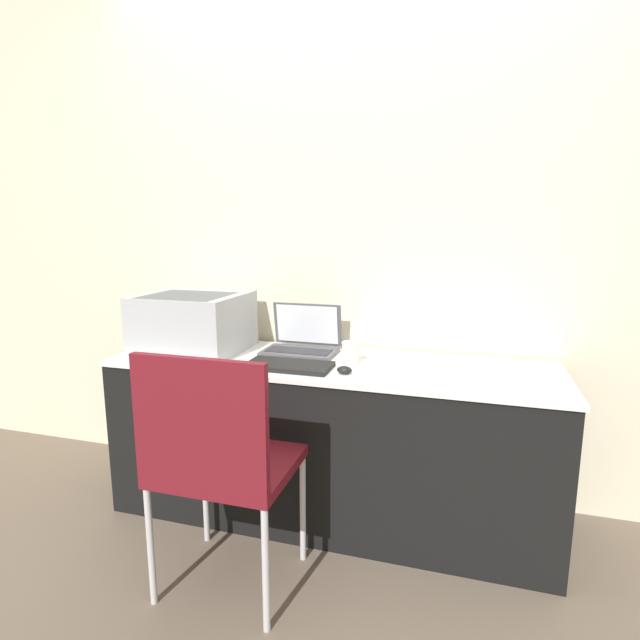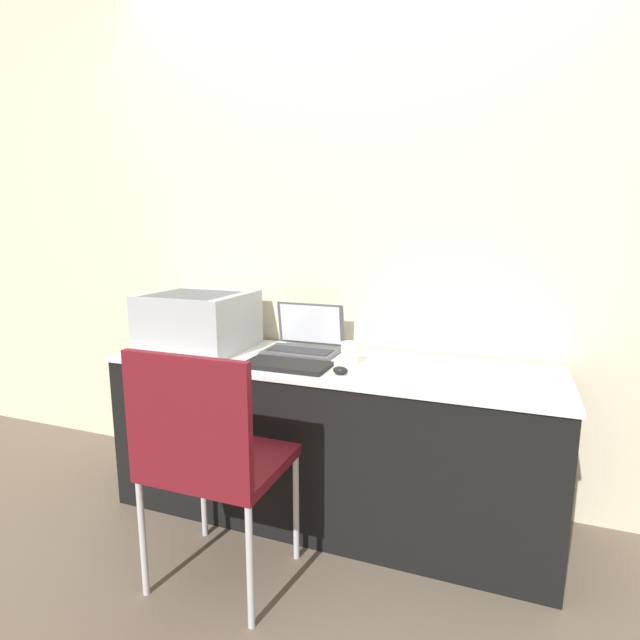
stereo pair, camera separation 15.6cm
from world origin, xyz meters
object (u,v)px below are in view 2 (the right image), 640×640
printer (198,319)px  chair (208,451)px  external_keyboard (287,365)px  laptop_left (304,341)px  coffee_cup (349,353)px  mouse (340,370)px

printer → chair: printer is taller
external_keyboard → chair: chair is taller
chair → laptop_left: bearing=85.8°
external_keyboard → coffee_cup: size_ratio=3.76×
chair → printer: bearing=125.7°
laptop_left → chair: 0.79m
mouse → chair: chair is taller
chair → external_keyboard: bearing=79.7°
laptop_left → external_keyboard: 0.28m
printer → chair: (0.45, -0.63, -0.33)m
printer → coffee_cup: printer is taller
coffee_cup → external_keyboard: bearing=-148.7°
printer → laptop_left: size_ratio=1.39×
mouse → chair: (-0.33, -0.46, -0.20)m
coffee_cup → mouse: coffee_cup is taller
printer → mouse: bearing=-12.5°
printer → chair: 0.85m
external_keyboard → mouse: (0.25, -0.02, 0.01)m
printer → laptop_left: bearing=13.0°
external_keyboard → laptop_left: bearing=96.6°
coffee_cup → chair: size_ratio=0.10×
laptop_left → chair: size_ratio=0.37×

